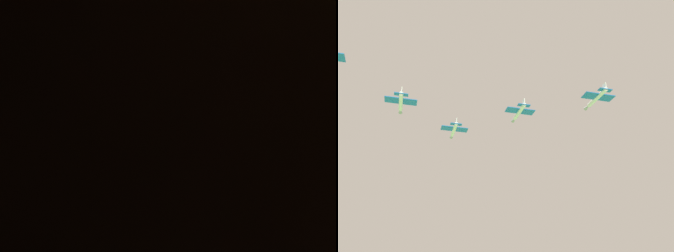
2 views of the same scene
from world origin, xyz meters
TOP-DOWN VIEW (x-y plane):
  - jet_lead at (10.02, 5.69)m, footprint 12.34×9.78m
  - jet_port_inner at (-14.63, 12.54)m, footprint 12.34×9.78m
  - jet_starboard_inner at (3.71, -19.09)m, footprint 12.34×9.78m
  - jet_port_outer at (-38.52, 19.81)m, footprint 12.34×9.78m
  - jet_starboard_outer at (-1.84, -43.44)m, footprint 12.34×9.78m
  - jet_center_rear at (-63.86, 26.25)m, footprint 12.34×9.78m
  - jet_port_trail at (-8.84, -68.64)m, footprint 12.34×9.78m

SIDE VIEW (x-z plane):
  - jet_port_trail at x=-8.84m, z-range 133.18..135.88m
  - jet_port_inner at x=-14.63m, z-range 133.46..136.15m
  - jet_starboard_outer at x=-1.84m, z-range 133.95..136.64m
  - jet_lead at x=10.02m, z-range 134.27..136.97m
  - jet_port_outer at x=-38.52m, z-range 134.59..137.29m
  - jet_starboard_inner at x=3.71m, z-range 135.08..137.78m
  - jet_center_rear at x=-63.86m, z-range 135.36..138.05m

